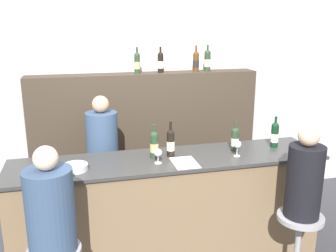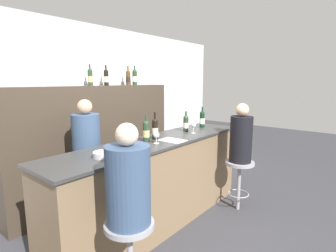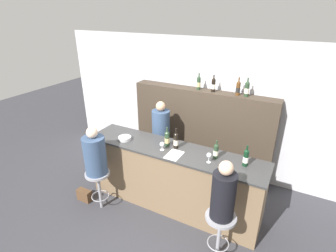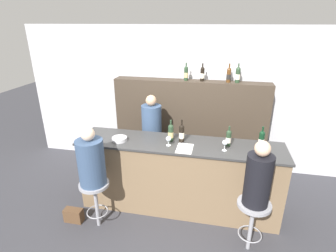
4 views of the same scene
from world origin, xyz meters
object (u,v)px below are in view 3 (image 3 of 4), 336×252
at_px(metal_bowl, 125,138).
at_px(wine_bottle_counter_1, 176,140).
at_px(wine_bottle_backbar_3, 247,89).
at_px(wine_glass_0, 162,144).
at_px(wine_bottle_backbar_0, 199,83).
at_px(wine_glass_1, 209,156).
at_px(wine_bottle_counter_2, 216,151).
at_px(wine_bottle_counter_3, 246,157).
at_px(handbag, 84,195).
at_px(guest_seated_left, 95,154).
at_px(wine_bottle_backbar_2, 238,88).
at_px(wine_bottle_backbar_1, 213,85).
at_px(bar_stool_right, 220,225).
at_px(wine_bottle_counter_0, 167,138).
at_px(bar_stool_left, 98,180).
at_px(bartender, 161,144).
at_px(guest_seated_right, 223,194).

bearing_deg(metal_bowl, wine_bottle_counter_1, 9.91).
relative_size(wine_bottle_backbar_3, wine_glass_0, 2.34).
relative_size(wine_bottle_backbar_0, wine_glass_1, 1.99).
height_order(wine_bottle_backbar_3, wine_glass_0, wine_bottle_backbar_3).
height_order(wine_bottle_counter_2, wine_bottle_counter_3, wine_bottle_counter_3).
bearing_deg(wine_glass_1, wine_bottle_counter_3, 18.71).
xyz_separation_m(wine_bottle_counter_2, handbag, (-2.06, -0.67, -1.09)).
distance_m(metal_bowl, guest_seated_left, 0.56).
bearing_deg(wine_bottle_backbar_2, wine_bottle_backbar_3, -0.00).
xyz_separation_m(wine_bottle_counter_2, wine_bottle_backbar_2, (-0.04, 1.12, 0.63)).
xyz_separation_m(wine_bottle_backbar_1, bar_stool_right, (0.80, -1.79, -1.28)).
bearing_deg(wine_bottle_counter_0, wine_bottle_backbar_2, 56.11).
bearing_deg(bar_stool_left, bartender, 69.56).
relative_size(wine_bottle_backbar_2, handbag, 1.18).
distance_m(wine_bottle_counter_1, wine_bottle_backbar_1, 1.29).
bearing_deg(wine_bottle_backbar_3, wine_bottle_backbar_1, -180.00).
distance_m(bar_stool_left, guest_seated_left, 0.48).
bearing_deg(guest_seated_right, wine_bottle_backbar_0, 121.05).
bearing_deg(wine_bottle_counter_3, wine_bottle_backbar_0, 136.25).
bearing_deg(bartender, wine_bottle_counter_0, -52.65).
relative_size(wine_bottle_backbar_0, bartender, 0.19).
bearing_deg(wine_bottle_backbar_2, wine_bottle_counter_1, -118.14).
bearing_deg(wine_bottle_counter_2, bartender, 155.26).
distance_m(wine_glass_1, handbag, 2.34).
relative_size(wine_bottle_counter_3, bar_stool_right, 0.45).
bearing_deg(bar_stool_left, wine_bottle_backbar_0, 62.50).
relative_size(wine_bottle_counter_2, guest_seated_right, 0.36).
height_order(wine_bottle_counter_1, wine_glass_0, wine_bottle_counter_1).
xyz_separation_m(wine_bottle_counter_2, bar_stool_right, (0.33, -0.67, -0.65)).
bearing_deg(wine_glass_0, wine_bottle_backbar_2, 59.49).
distance_m(wine_glass_0, bartender, 0.95).
distance_m(wine_bottle_counter_2, wine_bottle_backbar_0, 1.49).
bearing_deg(wine_bottle_counter_0, wine_bottle_backbar_3, 51.32).
bearing_deg(handbag, guest_seated_left, 0.00).
xyz_separation_m(bar_stool_right, handbag, (-2.39, 0.00, -0.44)).
distance_m(metal_bowl, guest_seated_right, 1.91).
height_order(wine_bottle_counter_3, wine_bottle_backbar_3, wine_bottle_backbar_3).
relative_size(wine_bottle_backbar_2, wine_glass_1, 2.04).
relative_size(wine_bottle_counter_2, handbag, 1.09).
bearing_deg(wine_bottle_backbar_1, wine_bottle_backbar_3, 0.00).
relative_size(wine_bottle_backbar_1, guest_seated_right, 0.38).
relative_size(metal_bowl, bartender, 0.14).
relative_size(wine_bottle_counter_2, bar_stool_left, 0.41).
height_order(wine_bottle_counter_1, bar_stool_left, wine_bottle_counter_1).
bearing_deg(guest_seated_right, wine_bottle_counter_1, 145.28).
xyz_separation_m(wine_bottle_counter_1, wine_bottle_backbar_3, (0.74, 1.12, 0.63)).
height_order(wine_bottle_backbar_1, bar_stool_right, wine_bottle_backbar_1).
distance_m(wine_bottle_counter_1, bar_stool_left, 1.41).
height_order(wine_bottle_counter_2, wine_glass_0, wine_bottle_counter_2).
relative_size(wine_bottle_backbar_3, bartender, 0.20).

